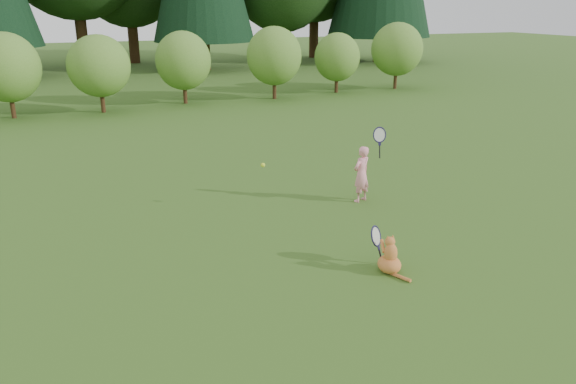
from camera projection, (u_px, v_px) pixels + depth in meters
name	position (u px, v px, depth m)	size (l,w,h in m)	color
ground	(296.00, 257.00, 7.97)	(100.00, 100.00, 0.00)	#2B4E16
shrub_row	(148.00, 66.00, 18.95)	(28.00, 3.00, 2.80)	#4D7D27
child	(362.00, 173.00, 10.05)	(0.61, 0.40, 1.53)	pink
cat	(389.00, 253.00, 7.46)	(0.39, 0.75, 0.70)	#C16D25
tennis_ball	(263.00, 165.00, 9.59)	(0.08, 0.08, 0.08)	#D0D318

